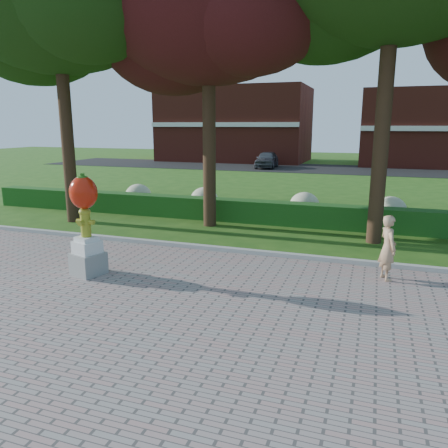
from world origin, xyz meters
name	(u,v)px	position (x,y,z in m)	size (l,w,h in m)	color
ground	(197,292)	(0.00, 0.00, 0.00)	(100.00, 100.00, 0.00)	#245114
walkway	(76,401)	(0.00, -4.00, 0.02)	(40.00, 14.00, 0.04)	gray
curb	(239,251)	(0.00, 3.00, 0.07)	(40.00, 0.18, 0.15)	#ADADA5
lawn_hedge	(272,213)	(0.00, 7.00, 0.40)	(24.00, 0.70, 0.80)	#154C17
hydrangea_row	(293,205)	(0.57, 8.00, 0.55)	(20.10, 1.10, 0.99)	#B6BA8E
street	(331,169)	(0.00, 28.00, 0.01)	(50.00, 8.00, 0.02)	black
building_left	(235,125)	(-10.00, 34.00, 3.50)	(14.00, 8.00, 7.00)	maroon
building_right	(436,128)	(8.00, 34.00, 3.20)	(12.00, 8.00, 6.40)	maroon
tree_mid_left	(206,2)	(-2.10, 6.08, 7.30)	(8.25, 7.04, 10.69)	black
hydrant_sculpture	(85,222)	(-2.80, 0.14, 1.30)	(0.81, 0.81, 2.37)	gray
woman	(388,248)	(3.79, 2.06, 0.78)	(0.54, 0.36, 1.49)	tan
parked_car	(267,159)	(-5.13, 27.33, 0.70)	(1.60, 3.97, 1.35)	#46484E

